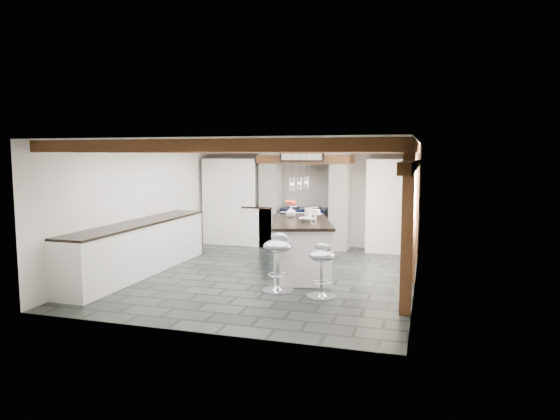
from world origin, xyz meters
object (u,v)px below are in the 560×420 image
(range_cooker, at_px, (304,227))
(bar_stool_near, at_px, (322,264))
(bar_stool_far, at_px, (278,255))
(kitchen_island, at_px, (300,247))

(range_cooker, relative_size, bar_stool_near, 1.24)
(range_cooker, bearing_deg, bar_stool_far, -82.37)
(range_cooker, height_order, bar_stool_far, range_cooker)
(kitchen_island, bearing_deg, bar_stool_far, -109.22)
(bar_stool_near, bearing_deg, kitchen_island, 140.60)
(kitchen_island, distance_m, bar_stool_far, 1.20)
(range_cooker, bearing_deg, bar_stool_near, -72.53)
(range_cooker, relative_size, bar_stool_far, 1.10)
(range_cooker, xyz_separation_m, bar_stool_far, (0.50, -3.69, 0.10))
(range_cooker, bearing_deg, kitchen_island, -77.76)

